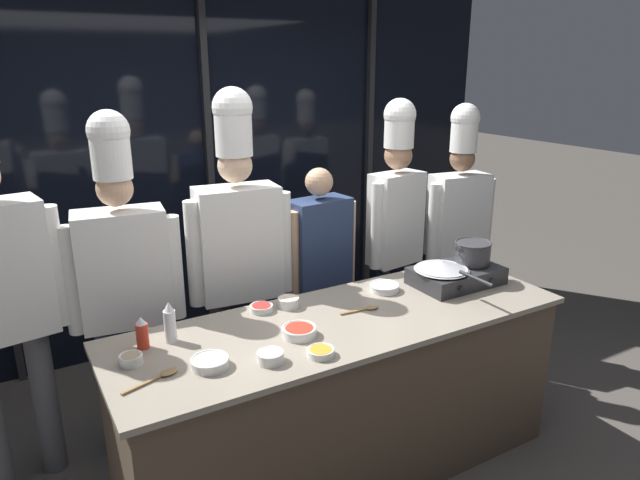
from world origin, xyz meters
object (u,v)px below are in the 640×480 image
at_px(frying_pan, 442,266).
at_px(chef_apprentice, 458,214).
at_px(chef_sous, 124,269).
at_px(prep_bowl_garlic, 384,287).
at_px(squeeze_bottle_chili, 142,333).
at_px(prep_bowl_bell_pepper, 261,308).
at_px(prep_bowl_rice, 270,356).
at_px(person_guest, 319,260).
at_px(prep_bowl_onion, 210,362).
at_px(prep_bowl_carrots, 321,352).
at_px(serving_spoon_solid, 162,375).
at_px(serving_spoon_slotted, 367,309).
at_px(prep_bowl_chili_flakes, 299,331).
at_px(portable_stove, 456,275).
at_px(chef_line, 239,243).
at_px(chef_pastry, 396,213).
at_px(squeeze_bottle_clear, 170,323).
at_px(stock_pot, 473,252).
at_px(prep_bowl_mushrooms, 131,359).
at_px(prep_bowl_chicken, 288,302).

bearing_deg(frying_pan, chef_apprentice, 42.01).
bearing_deg(chef_sous, prep_bowl_garlic, 163.79).
distance_m(squeeze_bottle_chili, prep_bowl_bell_pepper, 0.64).
bearing_deg(prep_bowl_rice, chef_apprentice, 26.19).
relative_size(prep_bowl_bell_pepper, person_guest, 0.08).
relative_size(prep_bowl_onion, prep_bowl_bell_pepper, 1.34).
relative_size(prep_bowl_carrots, serving_spoon_solid, 0.48).
distance_m(prep_bowl_carrots, chef_sous, 1.22).
relative_size(frying_pan, prep_bowl_garlic, 3.20).
xyz_separation_m(serving_spoon_slotted, chef_apprentice, (1.34, 0.75, 0.16)).
height_order(prep_bowl_chili_flakes, prep_bowl_carrots, prep_bowl_chili_flakes).
height_order(portable_stove, squeeze_bottle_chili, squeeze_bottle_chili).
distance_m(chef_line, chef_pastry, 1.19).
xyz_separation_m(squeeze_bottle_clear, chef_pastry, (1.76, 0.60, 0.16)).
height_order(squeeze_bottle_clear, prep_bowl_carrots, squeeze_bottle_clear).
bearing_deg(prep_bowl_garlic, prep_bowl_onion, -164.89).
relative_size(serving_spoon_slotted, chef_sous, 0.12).
distance_m(stock_pot, person_guest, 0.97).
xyz_separation_m(portable_stove, prep_bowl_bell_pepper, (-1.15, 0.22, -0.03)).
distance_m(portable_stove, person_guest, 0.88).
bearing_deg(prep_bowl_carrots, frying_pan, 18.60).
relative_size(frying_pan, squeeze_bottle_clear, 2.73).
height_order(prep_bowl_bell_pepper, person_guest, person_guest).
relative_size(person_guest, chef_apprentice, 0.81).
xyz_separation_m(serving_spoon_solid, chef_line, (0.69, 0.83, 0.24)).
bearing_deg(prep_bowl_bell_pepper, prep_bowl_garlic, -7.99).
distance_m(stock_pot, prep_bowl_rice, 1.49).
relative_size(stock_pot, prep_bowl_mushrooms, 2.35).
relative_size(prep_bowl_bell_pepper, prep_bowl_garlic, 0.72).
bearing_deg(chef_pastry, chef_line, -4.51).
distance_m(prep_bowl_carrots, chef_apprentice, 2.08).
height_order(stock_pot, prep_bowl_bell_pepper, stock_pot).
bearing_deg(prep_bowl_chili_flakes, prep_bowl_rice, -145.50).
xyz_separation_m(prep_bowl_garlic, person_guest, (-0.09, 0.59, -0.00)).
bearing_deg(frying_pan, squeeze_bottle_chili, 175.45).
distance_m(prep_bowl_mushrooms, prep_bowl_garlic, 1.44).
bearing_deg(prep_bowl_garlic, chef_apprentice, 28.03).
distance_m(frying_pan, chef_sous, 1.76).
distance_m(frying_pan, squeeze_bottle_clear, 1.54).
xyz_separation_m(prep_bowl_chili_flakes, serving_spoon_solid, (-0.67, -0.04, -0.02)).
xyz_separation_m(portable_stove, prep_bowl_garlic, (-0.43, 0.12, -0.03)).
bearing_deg(chef_line, prep_bowl_chicken, 106.29).
xyz_separation_m(squeeze_bottle_clear, prep_bowl_mushrooms, (-0.21, -0.12, -0.07)).
relative_size(prep_bowl_bell_pepper, chef_apprentice, 0.07).
xyz_separation_m(prep_bowl_onion, chef_pastry, (1.69, 0.92, 0.23)).
height_order(portable_stove, stock_pot, stock_pot).
bearing_deg(portable_stove, prep_bowl_carrots, -163.05).
height_order(prep_bowl_garlic, serving_spoon_slotted, prep_bowl_garlic).
distance_m(portable_stove, chef_sous, 1.87).
relative_size(prep_bowl_carrots, chef_pastry, 0.06).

